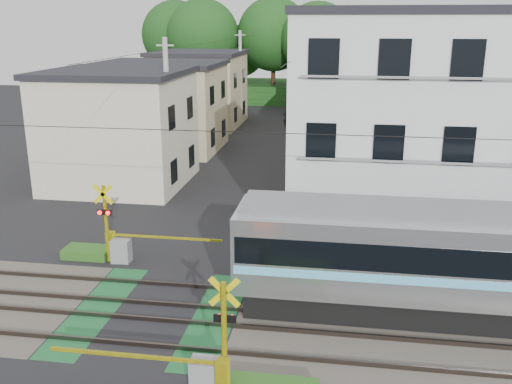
% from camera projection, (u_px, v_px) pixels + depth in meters
% --- Properties ---
extents(ground, '(120.00, 120.00, 0.00)m').
position_uv_depth(ground, '(155.00, 313.00, 17.87)').
color(ground, black).
extents(track_bed, '(120.00, 120.00, 0.14)m').
position_uv_depth(track_bed, '(155.00, 312.00, 17.85)').
color(track_bed, '#47423A').
rests_on(track_bed, ground).
extents(crossing_signal_near, '(4.74, 0.65, 3.09)m').
position_uv_depth(crossing_signal_near, '(208.00, 368.00, 13.83)').
color(crossing_signal_near, yellow).
rests_on(crossing_signal_near, ground).
extents(crossing_signal_far, '(4.74, 0.65, 3.09)m').
position_uv_depth(crossing_signal_far, '(119.00, 244.00, 21.49)').
color(crossing_signal_far, yellow).
rests_on(crossing_signal_far, ground).
extents(apartment_block, '(10.20, 8.36, 9.30)m').
position_uv_depth(apartment_block, '(412.00, 122.00, 24.26)').
color(apartment_block, silver).
rests_on(apartment_block, ground).
extents(houses_row, '(22.07, 31.35, 6.80)m').
position_uv_depth(houses_row, '(270.00, 100.00, 41.41)').
color(houses_row, beige).
rests_on(houses_row, ground).
extents(tree_hill, '(40.00, 13.30, 11.27)m').
position_uv_depth(tree_hill, '(284.00, 52.00, 62.62)').
color(tree_hill, '#1B4717').
rests_on(tree_hill, ground).
extents(catenary, '(60.00, 5.04, 7.00)m').
position_uv_depth(catenary, '(354.00, 210.00, 15.95)').
color(catenary, '#2D2D33').
rests_on(catenary, ground).
extents(utility_poles, '(7.90, 42.00, 8.00)m').
position_uv_depth(utility_poles, '(246.00, 93.00, 38.61)').
color(utility_poles, '#A5A5A0').
rests_on(utility_poles, ground).
extents(pedestrian, '(0.62, 0.41, 1.71)m').
position_uv_depth(pedestrian, '(287.00, 118.00, 48.27)').
color(pedestrian, black).
rests_on(pedestrian, ground).
extents(weed_patches, '(10.25, 8.80, 0.40)m').
position_uv_depth(weed_patches, '(209.00, 313.00, 17.47)').
color(weed_patches, '#2D5E1E').
rests_on(weed_patches, ground).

